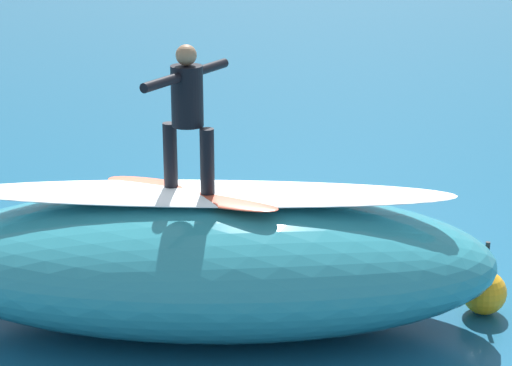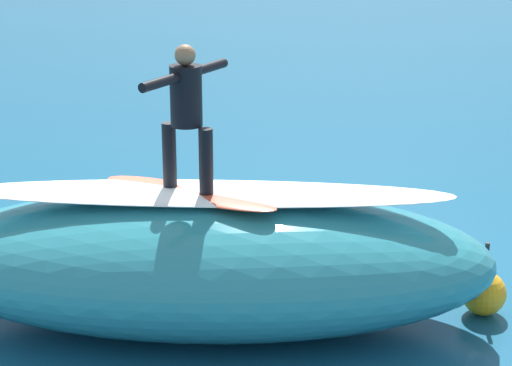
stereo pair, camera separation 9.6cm
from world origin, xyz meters
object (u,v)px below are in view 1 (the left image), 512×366
(buoy_marker, at_px, (484,292))
(surfer_riding, at_px, (187,107))
(surfboard_riding, at_px, (189,193))
(surfboard_paddling, at_px, (307,233))
(surfer_paddling, at_px, (315,220))

(buoy_marker, bearing_deg, surfer_riding, 4.77)
(surfboard_riding, bearing_deg, buoy_marker, -145.14)
(surfboard_riding, relative_size, surfer_riding, 1.39)
(surfboard_riding, height_order, surfboard_paddling, surfboard_riding)
(surfboard_riding, distance_m, buoy_marker, 3.64)
(surfboard_paddling, relative_size, surfer_paddling, 1.22)
(surfboard_riding, distance_m, surfer_paddling, 3.52)
(surfboard_paddling, bearing_deg, buoy_marker, 98.11)
(surfer_riding, xyz_separation_m, surfer_paddling, (-1.57, -2.85, -2.33))
(surfboard_riding, height_order, buoy_marker, surfboard_riding)
(surfboard_paddling, distance_m, surfer_paddling, 0.21)
(surfboard_paddling, height_order, buoy_marker, buoy_marker)
(surfer_riding, distance_m, surfer_paddling, 4.00)
(surfer_riding, bearing_deg, surfboard_paddling, -87.51)
(surfer_paddling, distance_m, buoy_marker, 3.14)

